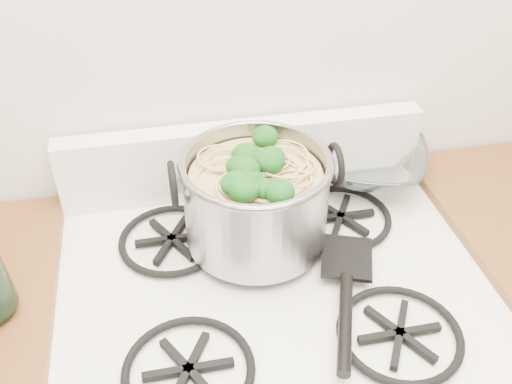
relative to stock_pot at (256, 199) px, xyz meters
name	(u,v)px	position (x,y,z in m)	size (l,w,h in m)	color
stock_pot	(256,199)	(0.00, 0.00, 0.00)	(0.30, 0.27, 0.18)	gray
spatula	(347,255)	(0.15, -0.10, -0.08)	(0.29, 0.31, 0.02)	black
glass_bowl	(364,167)	(0.27, 0.16, -0.08)	(0.10, 0.10, 0.03)	white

